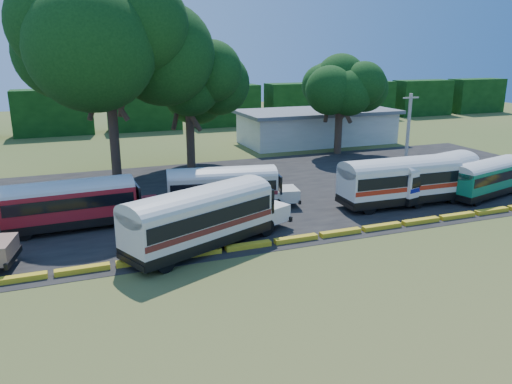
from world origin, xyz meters
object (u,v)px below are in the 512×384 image
object	(u,v)px
bus_red	(73,201)
bus_white_red	(402,179)
bus_teal	(488,176)
tree_west	(106,35)
bus_cream_west	(202,215)

from	to	relation	value
bus_red	bus_white_red	xyz separation A→B (m)	(22.33, -3.17, 0.18)
bus_teal	tree_west	xyz separation A→B (m)	(-26.12, 14.70, 10.37)
bus_red	bus_white_red	world-z (taller)	bus_white_red
bus_teal	bus_white_red	bearing A→B (deg)	160.88
tree_west	bus_cream_west	bearing A→B (deg)	-80.10
bus_white_red	tree_west	distance (m)	25.42
bus_red	bus_teal	bearing A→B (deg)	-9.88
bus_red	bus_white_red	size ratio (longest dim) A/B	0.90
bus_red	bus_white_red	bearing A→B (deg)	-10.78
bus_red	tree_west	size ratio (longest dim) A/B	0.58
bus_cream_west	bus_white_red	world-z (taller)	bus_cream_west
tree_west	bus_white_red	bearing A→B (deg)	-37.18
bus_teal	tree_west	bearing A→B (deg)	135.99
bus_red	bus_cream_west	distance (m)	9.07
bus_white_red	bus_cream_west	bearing A→B (deg)	-168.04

